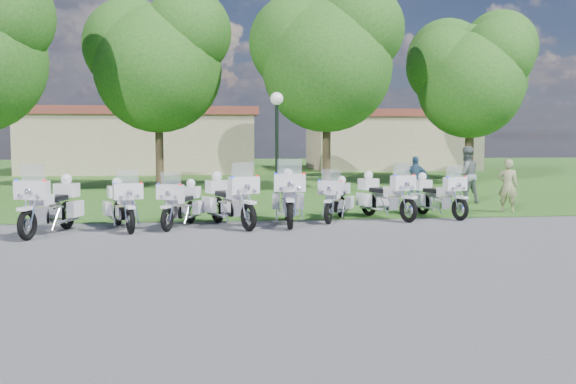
{
  "coord_description": "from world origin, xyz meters",
  "views": [
    {
      "loc": [
        -1.37,
        -14.46,
        2.33
      ],
      "look_at": [
        0.42,
        1.2,
        0.95
      ],
      "focal_mm": 40.0,
      "sensor_mm": 36.0,
      "label": 1
    }
  ],
  "objects": [
    {
      "name": "motorcycle_3",
      "position": [
        -0.99,
        2.09,
        0.71
      ],
      "size": [
        1.47,
        2.34,
        1.69
      ],
      "rotation": [
        0.0,
        0.0,
        3.57
      ],
      "color": "black",
      "rests_on": "ground"
    },
    {
      "name": "tree_3",
      "position": [
        10.89,
        15.62,
        5.24
      ],
      "size": [
        5.94,
        5.07,
        7.92
      ],
      "color": "#38281C",
      "rests_on": "ground"
    },
    {
      "name": "tree_1",
      "position": [
        -3.88,
        14.89,
        5.83
      ],
      "size": [
        6.61,
        5.64,
        8.81
      ],
      "color": "#38281C",
      "rests_on": "ground"
    },
    {
      "name": "motorcycle_7",
      "position": [
        5.02,
        3.35,
        0.64
      ],
      "size": [
        1.24,
        2.16,
        1.52
      ],
      "rotation": [
        0.0,
        0.0,
        3.5
      ],
      "color": "black",
      "rests_on": "ground"
    },
    {
      "name": "motorcycle_6",
      "position": [
        3.41,
        3.15,
        0.67
      ],
      "size": [
        1.4,
        2.23,
        1.61
      ],
      "rotation": [
        0.0,
        0.0,
        3.57
      ],
      "color": "black",
      "rests_on": "ground"
    },
    {
      "name": "motorcycle_1",
      "position": [
        -3.67,
        1.87,
        0.64
      ],
      "size": [
        1.2,
        2.19,
        1.53
      ],
      "rotation": [
        0.0,
        0.0,
        3.47
      ],
      "color": "black",
      "rests_on": "ground"
    },
    {
      "name": "motorcycle_0",
      "position": [
        -5.27,
        1.31,
        0.71
      ],
      "size": [
        1.24,
        2.46,
        1.69
      ],
      "rotation": [
        0.0,
        0.0,
        2.88
      ],
      "color": "black",
      "rests_on": "ground"
    },
    {
      "name": "lamp_post",
      "position": [
        0.76,
        7.45,
        2.91
      ],
      "size": [
        0.44,
        0.44,
        3.82
      ],
      "color": "black",
      "rests_on": "ground"
    },
    {
      "name": "motorcycle_5",
      "position": [
        1.97,
        2.94,
        0.61
      ],
      "size": [
        1.25,
        2.02,
        1.45
      ],
      "rotation": [
        0.0,
        0.0,
        2.72
      ],
      "color": "black",
      "rests_on": "ground"
    },
    {
      "name": "ground",
      "position": [
        0.0,
        0.0,
        0.0
      ],
      "size": [
        100.0,
        100.0,
        0.0
      ],
      "primitive_type": "plane",
      "color": "#4F4E53",
      "rests_on": "ground"
    },
    {
      "name": "motorcycle_4",
      "position": [
        0.57,
        2.35,
        0.73
      ],
      "size": [
        0.97,
        2.61,
        1.75
      ],
      "rotation": [
        0.0,
        0.0,
        3.06
      ],
      "color": "black",
      "rests_on": "ground"
    },
    {
      "name": "bystander_b",
      "position": [
        7.23,
        6.71,
        0.98
      ],
      "size": [
        1.06,
        0.89,
        1.97
      ],
      "primitive_type": "imported",
      "rotation": [
        0.0,
        0.0,
        -2.98
      ],
      "color": "slate",
      "rests_on": "ground"
    },
    {
      "name": "grass_lawn",
      "position": [
        0.0,
        27.0,
        0.0
      ],
      "size": [
        100.0,
        48.0,
        0.01
      ],
      "primitive_type": "cube",
      "color": "#29621F",
      "rests_on": "ground"
    },
    {
      "name": "bystander_a",
      "position": [
        7.51,
        4.13,
        0.81
      ],
      "size": [
        0.71,
        0.63,
        1.62
      ],
      "primitive_type": "imported",
      "rotation": [
        0.0,
        0.0,
        2.62
      ],
      "color": "tan",
      "rests_on": "ground"
    },
    {
      "name": "building_west",
      "position": [
        -6.0,
        28.0,
        2.07
      ],
      "size": [
        14.56,
        8.32,
        4.1
      ],
      "color": "tan",
      "rests_on": "ground"
    },
    {
      "name": "motorcycle_2",
      "position": [
        -2.23,
        2.1,
        0.61
      ],
      "size": [
        1.16,
        2.08,
        1.45
      ],
      "rotation": [
        0.0,
        0.0,
        2.8
      ],
      "color": "black",
      "rests_on": "ground"
    },
    {
      "name": "tree_4",
      "position": [
        12.45,
        19.25,
        5.98
      ],
      "size": [
        6.77,
        5.78,
        9.03
      ],
      "color": "#38281C",
      "rests_on": "ground"
    },
    {
      "name": "building_east",
      "position": [
        11.0,
        30.0,
        2.07
      ],
      "size": [
        11.44,
        7.28,
        4.1
      ],
      "color": "tan",
      "rests_on": "ground"
    },
    {
      "name": "tree_2",
      "position": [
        3.49,
        13.49,
        5.87
      ],
      "size": [
        6.66,
        5.68,
        8.88
      ],
      "color": "#38281C",
      "rests_on": "ground"
    },
    {
      "name": "bystander_c",
      "position": [
        5.63,
        7.29,
        0.81
      ],
      "size": [
        1.01,
        0.59,
        1.62
      ],
      "primitive_type": "imported",
      "rotation": [
        0.0,
        0.0,
        2.93
      ],
      "color": "#325379",
      "rests_on": "ground"
    }
  ]
}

